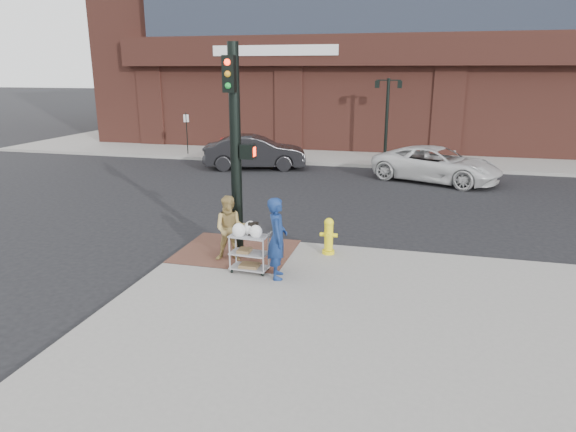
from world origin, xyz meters
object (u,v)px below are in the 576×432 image
(traffic_signal_pole, at_px, (236,146))
(sedan_dark, at_px, (255,152))
(lamp_post, at_px, (387,110))
(woman_blue, at_px, (277,238))
(fire_hydrant, at_px, (329,236))
(utility_cart, at_px, (249,250))
(pedestrian_tan, at_px, (230,229))
(minivan_white, at_px, (437,164))

(traffic_signal_pole, xyz_separation_m, sedan_dark, (-3.36, 11.71, -2.04))
(lamp_post, height_order, sedan_dark, lamp_post)
(woman_blue, distance_m, fire_hydrant, 1.99)
(utility_cart, bearing_deg, traffic_signal_pole, 120.65)
(lamp_post, relative_size, traffic_signal_pole, 0.80)
(woman_blue, relative_size, sedan_dark, 0.38)
(pedestrian_tan, bearing_deg, lamp_post, 66.90)
(pedestrian_tan, height_order, fire_hydrant, pedestrian_tan)
(pedestrian_tan, distance_m, utility_cart, 0.91)
(pedestrian_tan, xyz_separation_m, utility_cart, (0.65, -0.58, -0.26))
(lamp_post, height_order, pedestrian_tan, lamp_post)
(utility_cart, bearing_deg, fire_hydrant, 46.81)
(sedan_dark, height_order, utility_cart, sedan_dark)
(woman_blue, bearing_deg, utility_cart, 61.69)
(sedan_dark, xyz_separation_m, utility_cart, (4.00, -12.79, -0.11))
(woman_blue, distance_m, minivan_white, 12.56)
(sedan_dark, bearing_deg, utility_cart, -177.49)
(traffic_signal_pole, xyz_separation_m, pedestrian_tan, (-0.02, -0.49, -1.89))
(traffic_signal_pole, distance_m, woman_blue, 2.54)
(traffic_signal_pole, distance_m, sedan_dark, 12.36)
(traffic_signal_pole, height_order, fire_hydrant, traffic_signal_pole)
(minivan_white, relative_size, utility_cart, 4.51)
(lamp_post, xyz_separation_m, sedan_dark, (-5.84, -3.51, -1.83))
(sedan_dark, xyz_separation_m, minivan_white, (8.28, -0.90, -0.06))
(woman_blue, relative_size, minivan_white, 0.34)
(traffic_signal_pole, relative_size, minivan_white, 0.96)
(pedestrian_tan, relative_size, fire_hydrant, 1.72)
(pedestrian_tan, height_order, minivan_white, pedestrian_tan)
(traffic_signal_pole, xyz_separation_m, utility_cart, (0.64, -1.07, -2.16))
(traffic_signal_pole, height_order, sedan_dark, traffic_signal_pole)
(pedestrian_tan, bearing_deg, sedan_dark, 91.24)
(lamp_post, height_order, woman_blue, lamp_post)
(lamp_post, distance_m, minivan_white, 5.39)
(lamp_post, distance_m, pedestrian_tan, 16.00)
(lamp_post, relative_size, utility_cart, 3.45)
(traffic_signal_pole, relative_size, utility_cart, 4.31)
(lamp_post, bearing_deg, pedestrian_tan, -99.03)
(pedestrian_tan, height_order, sedan_dark, pedestrian_tan)
(traffic_signal_pole, bearing_deg, pedestrian_tan, -92.32)
(minivan_white, bearing_deg, woman_blue, -175.16)
(traffic_signal_pole, xyz_separation_m, woman_blue, (1.33, -1.22, -1.78))
(utility_cart, distance_m, fire_hydrant, 2.22)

